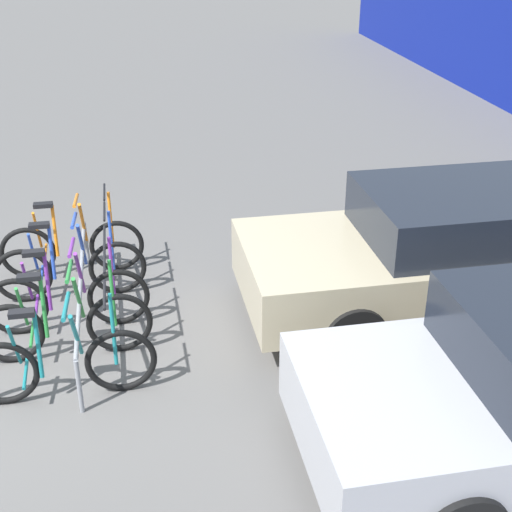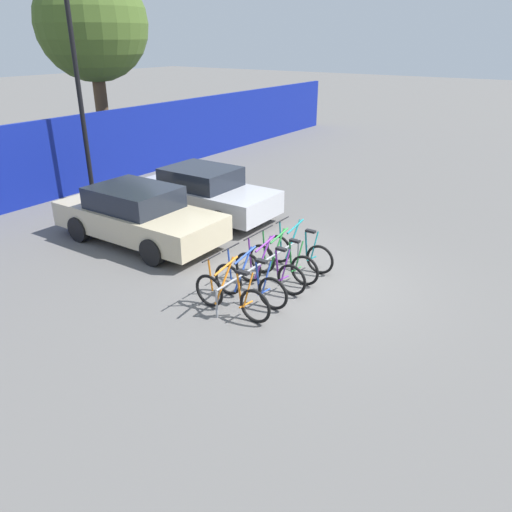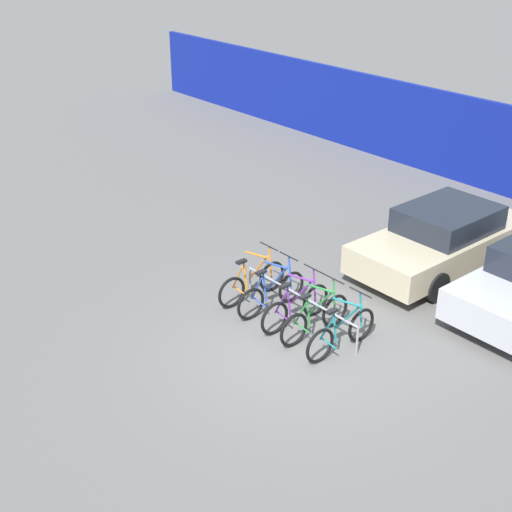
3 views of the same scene
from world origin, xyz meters
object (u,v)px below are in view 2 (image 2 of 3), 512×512
(bicycle_teal, at_px, (299,252))
(tree_behind_hoarding, at_px, (92,25))
(bicycle_purple, at_px, (269,271))
(car_beige, at_px, (138,215))
(lamp_post, at_px, (77,75))
(bike_rack, at_px, (262,266))
(bicycle_green, at_px, (283,262))
(bicycle_orange, at_px, (231,296))
(bicycle_blue, at_px, (250,284))
(car_silver, at_px, (204,193))

(bicycle_teal, distance_m, tree_behind_hoarding, 12.37)
(bicycle_purple, relative_size, car_beige, 0.39)
(bicycle_teal, bearing_deg, lamp_post, 82.75)
(bicycle_teal, bearing_deg, bicycle_purple, 178.52)
(bike_rack, bearing_deg, bicycle_green, -14.68)
(bicycle_orange, height_order, car_beige, car_beige)
(bicycle_purple, distance_m, lamp_post, 8.87)
(bicycle_blue, xyz_separation_m, bicycle_purple, (0.69, 0.00, 0.00))
(bicycle_orange, distance_m, bicycle_green, 1.80)
(bike_rack, bearing_deg, bicycle_purple, -73.66)
(bicycle_purple, bearing_deg, bicycle_green, 0.47)
(lamp_post, xyz_separation_m, tree_behind_hoarding, (3.01, 2.80, 1.40))
(bicycle_teal, distance_m, car_beige, 4.18)
(bicycle_purple, height_order, bicycle_teal, same)
(car_silver, xyz_separation_m, lamp_post, (-0.73, 3.99, 3.02))
(bicycle_purple, height_order, car_silver, car_silver)
(bicycle_purple, bearing_deg, bicycle_orange, -179.53)
(tree_behind_hoarding, bearing_deg, bicycle_green, -112.59)
(car_beige, xyz_separation_m, car_silver, (2.42, -0.10, -0.00))
(bicycle_purple, bearing_deg, car_beige, 86.16)
(bicycle_purple, xyz_separation_m, bicycle_teal, (1.19, 0.00, 0.00))
(bike_rack, distance_m, bicycle_blue, 0.67)
(lamp_post, bearing_deg, bicycle_green, -100.45)
(car_silver, bearing_deg, bicycle_purple, -124.36)
(bike_rack, xyz_separation_m, bicycle_blue, (-0.64, -0.15, -0.10))
(bicycle_purple, height_order, lamp_post, lamp_post)
(car_beige, bearing_deg, bicycle_blue, -103.72)
(bike_rack, height_order, bicycle_teal, bicycle_teal)
(car_silver, distance_m, lamp_post, 5.06)
(tree_behind_hoarding, bearing_deg, bike_rack, -115.42)
(bicycle_purple, bearing_deg, bicycle_teal, 0.47)
(lamp_post, height_order, tree_behind_hoarding, tree_behind_hoarding)
(bike_rack, distance_m, lamp_post, 8.71)
(tree_behind_hoarding, bearing_deg, bicycle_orange, -120.25)
(bicycle_blue, bearing_deg, tree_behind_hoarding, 61.04)
(bicycle_teal, bearing_deg, bicycle_green, 178.52)
(bike_rack, distance_m, tree_behind_hoarding, 12.64)
(bicycle_purple, relative_size, lamp_post, 0.26)
(bicycle_purple, distance_m, bicycle_green, 0.52)
(car_beige, relative_size, tree_behind_hoarding, 0.62)
(bicycle_orange, bearing_deg, bike_rack, 9.79)
(bicycle_orange, xyz_separation_m, car_beige, (1.58, 4.08, 0.31))
(car_beige, height_order, car_silver, same)
(car_beige, height_order, lamp_post, lamp_post)
(bike_rack, xyz_separation_m, tree_behind_hoarding, (5.05, 10.62, 4.63))
(lamp_post, bearing_deg, bicycle_purple, -104.04)
(car_silver, bearing_deg, lamp_post, 100.34)
(bicycle_blue, height_order, bicycle_teal, same)
(bicycle_blue, height_order, lamp_post, lamp_post)
(bicycle_blue, height_order, tree_behind_hoarding, tree_behind_hoarding)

